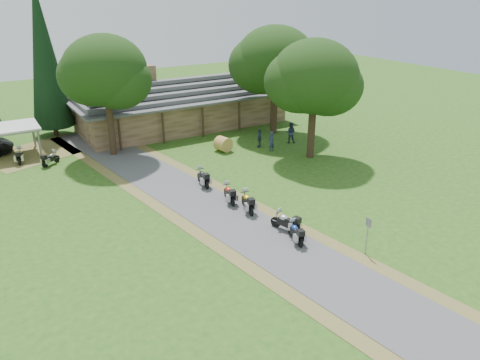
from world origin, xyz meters
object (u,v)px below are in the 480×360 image
motorcycle_row_b (286,221)px  hay_bale (223,144)px  lodge (182,102)px  carport (3,142)px  motorcycle_row_a (296,232)px  motorcycle_row_c (248,201)px  motorcycle_carport_b (50,158)px  motorcycle_row_d (229,193)px  motorcycle_row_e (203,177)px  motorcycle_carport_a (19,155)px

motorcycle_row_b → hay_bale: (3.96, 14.41, -0.01)m
lodge → carport: 16.86m
motorcycle_row_a → motorcycle_row_c: bearing=17.6°
motorcycle_carport_b → motorcycle_row_d: bearing=-94.1°
lodge → carport: size_ratio=3.66×
carport → motorcycle_row_d: size_ratio=3.19×
lodge → motorcycle_row_a: size_ratio=12.44×
motorcycle_row_d → motorcycle_row_e: size_ratio=0.97×
motorcycle_row_a → hay_bale: hay_bale is taller
motorcycle_row_d → hay_bale: size_ratio=1.44×
motorcycle_row_a → motorcycle_row_d: (-0.55, 6.44, 0.04)m
motorcycle_row_b → motorcycle_carport_a: (-11.49, 20.56, -0.02)m
motorcycle_row_a → motorcycle_row_e: 9.84m
motorcycle_row_e → hay_bale: 7.63m
motorcycle_row_e → hay_bale: bearing=-32.7°
motorcycle_carport_a → motorcycle_row_b: bearing=-138.5°
motorcycle_row_d → hay_bale: hay_bale is taller
carport → motorcycle_row_a: size_ratio=3.40×
motorcycle_row_d → motorcycle_carport_b: (-8.71, 13.43, -0.06)m
motorcycle_row_c → motorcycle_row_a: bearing=-162.6°
motorcycle_row_d → lodge: bearing=-2.9°
motorcycle_row_b → hay_bale: motorcycle_row_b is taller
motorcycle_row_d → hay_bale: bearing=-14.3°
motorcycle_row_d → motorcycle_carport_a: size_ratio=1.01×
motorcycle_row_b → motorcycle_row_c: 3.50m
hay_bale → motorcycle_row_e: bearing=-130.4°
hay_bale → motorcycle_carport_a: bearing=158.3°
carport → motorcycle_row_d: carport is taller
motorcycle_carport_b → motorcycle_row_a: bearing=-102.1°
hay_bale → motorcycle_row_a: bearing=-105.0°
motorcycle_row_e → motorcycle_carport_a: bearing=49.0°
hay_bale → motorcycle_row_c: bearing=-111.9°
motorcycle_row_c → motorcycle_row_e: (-0.54, 5.13, -0.00)m
carport → motorcycle_row_e: (11.41, -14.05, -0.62)m
lodge → motorcycle_row_a: 25.27m
lodge → motorcycle_row_a: (-4.62, -24.77, -1.86)m
carport → motorcycle_carport_a: (0.90, -2.09, -0.65)m
lodge → motorcycle_carport_a: size_ratio=11.82×
motorcycle_row_c → hay_bale: bearing=-7.3°
motorcycle_row_a → motorcycle_row_b: motorcycle_row_b is taller
lodge → motorcycle_row_d: size_ratio=11.68×
motorcycle_row_c → motorcycle_carport_b: (-9.03, 15.18, -0.08)m
carport → motorcycle_row_c: bearing=-57.3°
motorcycle_row_d → motorcycle_row_b: bearing=-158.8°
motorcycle_row_b → motorcycle_carport_b: 20.92m
lodge → motorcycle_row_a: lodge is taller
motorcycle_row_d → motorcycle_row_c: bearing=-156.8°
motorcycle_row_b → motorcycle_row_c: motorcycle_row_c is taller
motorcycle_row_e → motorcycle_row_d: bearing=-168.6°
motorcycle_row_a → motorcycle_row_d: motorcycle_row_d is taller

